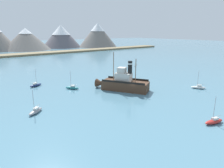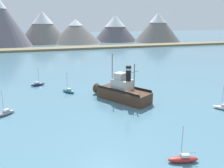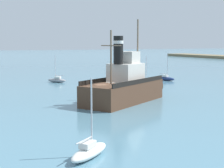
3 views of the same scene
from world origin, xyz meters
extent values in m
plane|color=teal|center=(0.00, 0.00, 0.00)|extent=(600.00, 600.00, 0.00)
cone|color=slate|center=(-9.57, 149.22, 11.69)|extent=(38.09, 38.09, 23.38)
cone|color=white|center=(-9.57, 149.22, 18.77)|extent=(15.93, 15.93, 9.31)
cone|color=slate|center=(13.95, 140.78, 8.68)|extent=(38.37, 38.37, 17.37)
cone|color=white|center=(13.95, 140.78, 15.14)|extent=(10.55, 10.55, 4.55)
cone|color=#56545B|center=(47.77, 147.17, 10.32)|extent=(36.47, 36.47, 20.63)
cone|color=white|center=(47.77, 147.17, 16.10)|extent=(16.99, 16.99, 9.15)
cone|color=slate|center=(77.45, 129.60, 11.29)|extent=(36.90, 36.90, 22.58)
cone|color=white|center=(77.45, 129.60, 18.72)|extent=(13.41, 13.41, 7.81)
cube|color=#7A6B4C|center=(0.00, 100.24, 0.60)|extent=(240.00, 12.00, 1.20)
cube|color=#4C3323|center=(-0.24, 2.74, 1.20)|extent=(9.83, 12.59, 2.40)
cone|color=#4C3323|center=(-3.86, 8.96, 1.20)|extent=(3.24, 3.26, 2.35)
cube|color=beige|center=(-0.49, 3.17, 3.50)|extent=(4.60, 4.97, 2.20)
cube|color=beige|center=(-0.74, 3.60, 5.30)|extent=(2.91, 2.83, 1.40)
cylinder|color=black|center=(0.36, 1.70, 6.20)|extent=(1.10, 1.10, 3.20)
cylinder|color=silver|center=(0.36, 1.70, 7.10)|extent=(1.16, 1.16, 0.35)
cylinder|color=#75604C|center=(-1.90, 5.59, 6.15)|extent=(0.20, 0.20, 7.50)
cylinder|color=#75604C|center=(1.11, 0.40, 5.40)|extent=(0.20, 0.20, 6.00)
cylinder|color=#75604C|center=(1.11, 0.40, 6.72)|extent=(2.31, 1.41, 0.12)
cube|color=black|center=(-2.11, 1.65, 2.65)|extent=(5.83, 9.92, 0.50)
cube|color=black|center=(1.62, 3.82, 2.65)|extent=(5.83, 9.92, 0.50)
ellipsoid|color=navy|center=(-17.62, 21.06, 0.35)|extent=(3.95, 2.31, 0.70)
cube|color=silver|center=(-17.81, 21.00, 0.88)|extent=(1.25, 0.97, 0.36)
cylinder|color=#B7B7BC|center=(-17.34, 21.16, 2.80)|extent=(0.10, 0.10, 4.20)
cylinder|color=#B7B7BC|center=(-18.18, 20.86, 1.25)|extent=(1.72, 0.68, 0.08)
ellipsoid|color=white|center=(16.21, -8.50, 0.35)|extent=(3.18, 3.69, 0.70)
cube|color=silver|center=(16.33, -8.66, 0.88)|extent=(1.18, 1.26, 0.36)
cylinder|color=#B7B7BC|center=(16.03, -8.26, 2.80)|extent=(0.10, 0.10, 4.20)
ellipsoid|color=#23757A|center=(-10.79, 12.30, 0.35)|extent=(3.17, 3.69, 0.70)
cube|color=silver|center=(-10.67, 12.14, 0.88)|extent=(1.17, 1.26, 0.36)
cylinder|color=#B7B7BC|center=(-10.97, 12.54, 2.80)|extent=(0.10, 0.10, 4.20)
cylinder|color=#B7B7BC|center=(-10.43, 11.82, 1.25)|extent=(1.15, 1.48, 0.08)
ellipsoid|color=gray|center=(-23.84, 1.88, 0.35)|extent=(3.69, 3.18, 0.70)
cube|color=silver|center=(-23.68, 2.00, 0.88)|extent=(1.26, 1.18, 0.36)
cylinder|color=#B7B7BC|center=(-24.08, 1.69, 2.80)|extent=(0.10, 0.10, 4.20)
cylinder|color=#B7B7BC|center=(-23.36, 2.24, 1.25)|extent=(1.48, 1.16, 0.08)
ellipsoid|color=#B22823|center=(-1.63, -21.21, 0.35)|extent=(3.95, 2.03, 0.70)
cube|color=silver|center=(-1.44, -21.26, 0.88)|extent=(1.23, 0.90, 0.36)
cylinder|color=#B7B7BC|center=(-1.92, -21.13, 2.80)|extent=(0.10, 0.10, 4.20)
cylinder|color=#B7B7BC|center=(-1.05, -21.36, 1.25)|extent=(1.76, 0.53, 0.08)
camera|label=1|loc=(-34.19, -34.82, 15.14)|focal=32.00mm
camera|label=2|loc=(-18.03, -42.85, 16.94)|focal=38.00mm
camera|label=3|loc=(35.10, -16.30, 7.01)|focal=55.00mm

